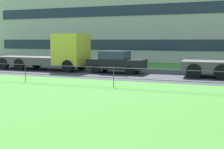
# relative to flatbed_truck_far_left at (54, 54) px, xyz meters

# --- Properties ---
(street_strip) EXTENTS (80.00, 6.84, 0.01)m
(street_strip) POSITION_rel_flatbed_truck_far_left_xyz_m (6.99, -0.30, -1.21)
(street_strip) COLOR #424247
(street_strip) RESTS_ON ground
(park_fence) EXTENTS (31.42, 0.04, 1.00)m
(park_fence) POSITION_rel_flatbed_truck_far_left_xyz_m (6.99, -5.85, -0.54)
(park_fence) COLOR #333833
(park_fence) RESTS_ON ground
(flatbed_truck_far_left) EXTENTS (7.33, 2.51, 2.75)m
(flatbed_truck_far_left) POSITION_rel_flatbed_truck_far_left_xyz_m (0.00, 0.00, 0.00)
(flatbed_truck_far_left) COLOR yellow
(flatbed_truck_far_left) RESTS_ON ground
(car_black_center) EXTENTS (4.05, 1.91, 1.54)m
(car_black_center) POSITION_rel_flatbed_truck_far_left_xyz_m (5.05, -0.10, -0.44)
(car_black_center) COLOR black
(car_black_center) RESTS_ON ground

